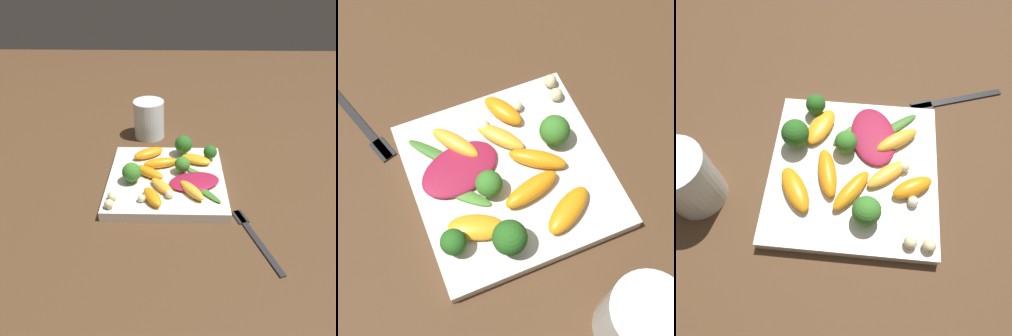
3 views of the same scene
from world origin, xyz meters
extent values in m
plane|color=#4C331E|center=(0.00, 0.00, 0.00)|extent=(2.40, 2.40, 0.00)
cube|color=silver|center=(0.00, 0.00, 0.01)|extent=(0.25, 0.25, 0.02)
cylinder|color=silver|center=(0.23, 0.05, 0.05)|extent=(0.08, 0.08, 0.10)
cube|color=#262628|center=(-0.17, -0.17, 0.00)|extent=(0.16, 0.06, 0.01)
cube|color=#262628|center=(-0.11, -0.15, 0.00)|extent=(0.04, 0.03, 0.01)
ellipsoid|color=maroon|center=(-0.03, -0.06, 0.03)|extent=(0.09, 0.12, 0.01)
ellipsoid|color=orange|center=(-0.09, 0.03, 0.03)|extent=(0.07, 0.05, 0.02)
ellipsoid|color=orange|center=(0.04, 0.01, 0.03)|extent=(0.04, 0.08, 0.02)
ellipsoid|color=orange|center=(0.06, -0.07, 0.03)|extent=(0.06, 0.08, 0.02)
ellipsoid|color=#FCAD33|center=(-0.06, -0.05, 0.03)|extent=(0.07, 0.06, 0.02)
ellipsoid|color=orange|center=(0.00, 0.04, 0.03)|extent=(0.06, 0.08, 0.02)
ellipsoid|color=orange|center=(0.08, 0.04, 0.03)|extent=(0.07, 0.08, 0.02)
ellipsoid|color=#FCAD33|center=(-0.05, 0.01, 0.03)|extent=(0.07, 0.06, 0.02)
cylinder|color=#84AD5B|center=(0.07, -0.10, 0.03)|extent=(0.01, 0.01, 0.01)
sphere|color=#26601E|center=(0.07, -0.10, 0.04)|extent=(0.03, 0.03, 0.03)
cylinder|color=#84AD5B|center=(-0.02, 0.07, 0.03)|extent=(0.01, 0.01, 0.01)
sphere|color=#387A28|center=(-0.02, 0.07, 0.05)|extent=(0.04, 0.04, 0.04)
cylinder|color=#7A9E51|center=(0.01, -0.03, 0.03)|extent=(0.02, 0.02, 0.01)
sphere|color=#387A28|center=(0.01, -0.03, 0.04)|extent=(0.03, 0.03, 0.03)
cylinder|color=#7A9E51|center=(0.09, -0.04, 0.03)|extent=(0.01, 0.01, 0.02)
sphere|color=#26601E|center=(0.09, -0.04, 0.05)|extent=(0.04, 0.04, 0.04)
ellipsoid|color=#47842D|center=(0.01, -0.07, 0.02)|extent=(0.07, 0.07, 0.01)
ellipsoid|color=#3D7528|center=(-0.06, -0.08, 0.02)|extent=(0.08, 0.07, 0.01)
sphere|color=beige|center=(-0.09, 0.05, 0.03)|extent=(0.02, 0.02, 0.02)
sphere|color=beige|center=(-0.08, -0.01, 0.03)|extent=(0.02, 0.02, 0.02)
sphere|color=beige|center=(-0.11, 0.11, 0.03)|extent=(0.02, 0.02, 0.02)
sphere|color=beige|center=(-0.08, 0.11, 0.03)|extent=(0.02, 0.02, 0.02)
camera|label=1|loc=(-0.59, -0.02, 0.43)|focal=35.00mm
camera|label=2|loc=(0.25, -0.11, 0.57)|focal=50.00mm
camera|label=3|loc=(-0.01, 0.23, 0.46)|focal=35.00mm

